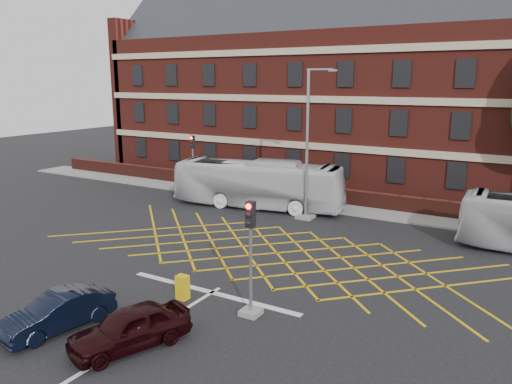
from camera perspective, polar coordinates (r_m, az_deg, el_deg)
The scene contains 15 objects.
ground at distance 23.32m, azimuth 0.01°, elevation -8.41°, with size 120.00×120.00×0.00m, color black.
victorian_building at distance 42.15m, azimuth 16.03°, elevation 11.44°, with size 51.00×12.17×20.40m.
boundary_wall at distance 34.51m, azimuth 11.06°, elevation -0.69°, with size 56.00×0.50×1.10m, color #451912.
far_pavement at distance 33.71m, azimuth 10.45°, elevation -1.85°, with size 60.00×3.00×0.12m, color slate.
box_junction_hatching at distance 24.95m, azimuth 2.37°, elevation -6.96°, with size 11.50×0.12×0.02m, color #CC990C.
stop_line at distance 20.61m, azimuth -5.05°, elevation -11.36°, with size 8.00×0.30×0.02m, color silver.
centre_line at distance 16.40m, azimuth -19.12°, elevation -18.81°, with size 0.15×14.00×0.02m, color silver.
bus_left at distance 33.33m, azimuth 0.22°, elevation 0.92°, with size 2.69×11.49×3.20m, color silver.
car_navy at distance 18.81m, azimuth -21.72°, elevation -12.62°, with size 1.35×3.86×1.27m, color black.
car_maroon at distance 16.97m, azimuth -14.20°, elevation -14.79°, with size 1.58×3.92×1.34m, color black.
traffic_light_near at distance 18.05m, azimuth -0.62°, elevation -8.84°, with size 0.70×0.70×4.27m.
traffic_light_far at distance 38.61m, azimuth -7.20°, elevation 2.69°, with size 0.70×0.70×4.27m.
street_lamp at distance 30.45m, azimuth 5.91°, elevation 2.64°, with size 2.25×1.00×9.04m.
direction_signs at distance 39.11m, azimuth -7.57°, elevation 2.24°, with size 1.10×0.16×2.20m.
utility_cabinet at distance 20.01m, azimuth -8.40°, elevation -10.73°, with size 0.45×0.38×0.97m, color gold.
Camera 1 is at (11.07, -18.73, 8.38)m, focal length 35.00 mm.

